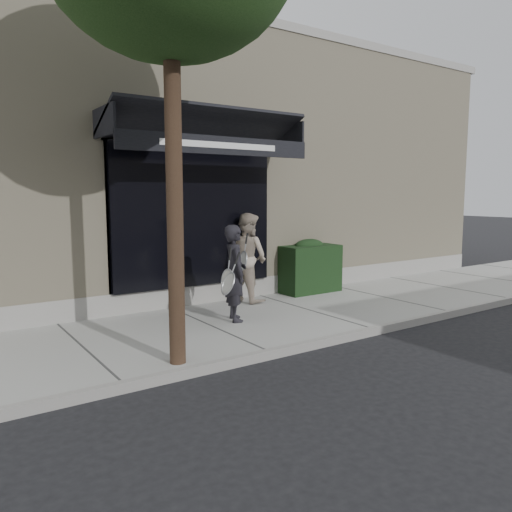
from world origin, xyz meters
TOP-DOWN VIEW (x-y plane):
  - ground at (0.00, 0.00)m, footprint 80.00×80.00m
  - sidewalk at (0.00, 0.00)m, footprint 20.00×3.00m
  - curb at (0.00, -1.55)m, footprint 20.00×0.10m
  - building_facade at (-0.01, 4.96)m, footprint 14.30×8.04m
  - hedge at (1.10, 1.25)m, footprint 1.30×0.70m
  - pedestrian_front at (-1.50, 0.06)m, footprint 0.75×0.89m
  - pedestrian_back at (-0.50, 1.20)m, footprint 0.82×0.95m

SIDE VIEW (x-z plane):
  - ground at x=0.00m, z-range 0.00..0.00m
  - sidewalk at x=0.00m, z-range 0.00..0.12m
  - curb at x=0.00m, z-range 0.00..0.14m
  - hedge at x=1.10m, z-range 0.09..1.23m
  - pedestrian_front at x=-1.50m, z-range 0.12..1.71m
  - pedestrian_back at x=-0.50m, z-range 0.12..1.85m
  - building_facade at x=-0.01m, z-range -0.08..5.56m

